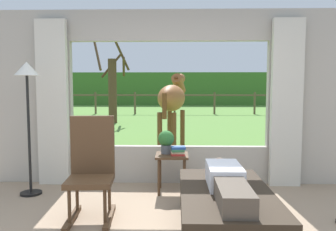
% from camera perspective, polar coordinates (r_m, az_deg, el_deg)
% --- Properties ---
extents(back_wall_with_window, '(5.20, 0.12, 2.55)m').
position_cam_1_polar(back_wall_with_window, '(5.09, 0.14, 2.69)').
color(back_wall_with_window, '#ADA599').
rests_on(back_wall_with_window, ground_plane).
extents(curtain_panel_left, '(0.44, 0.10, 2.40)m').
position_cam_1_polar(curtain_panel_left, '(5.27, -18.60, 1.97)').
color(curtain_panel_left, beige).
rests_on(curtain_panel_left, ground_plane).
extents(curtain_panel_right, '(0.44, 0.10, 2.40)m').
position_cam_1_polar(curtain_panel_right, '(5.19, 19.09, 1.91)').
color(curtain_panel_right, beige).
rests_on(curtain_panel_right, ground_plane).
extents(outdoor_pasture_lawn, '(36.00, 21.68, 0.02)m').
position_cam_1_polar(outdoor_pasture_lawn, '(16.05, 1.07, -0.15)').
color(outdoor_pasture_lawn, '#568438').
rests_on(outdoor_pasture_lawn, ground_plane).
extents(distant_hill_ridge, '(36.00, 2.00, 2.40)m').
position_cam_1_polar(distant_hill_ridge, '(25.83, 1.25, 4.46)').
color(distant_hill_ridge, '#3B6B28').
rests_on(distant_hill_ridge, ground_plane).
extents(recliner_sofa, '(0.91, 1.70, 0.42)m').
position_cam_1_polar(recliner_sofa, '(3.60, 9.57, -15.18)').
color(recliner_sofa, black).
rests_on(recliner_sofa, ground_plane).
extents(reclining_person, '(0.34, 1.43, 0.22)m').
position_cam_1_polar(reclining_person, '(3.46, 9.76, -10.74)').
color(reclining_person, silver).
rests_on(reclining_person, recliner_sofa).
extents(rocking_chair, '(0.51, 0.71, 1.12)m').
position_cam_1_polar(rocking_chair, '(3.89, -12.60, -8.66)').
color(rocking_chair, '#4C331E').
rests_on(rocking_chair, ground_plane).
extents(side_table, '(0.44, 0.44, 0.52)m').
position_cam_1_polar(side_table, '(4.71, 0.65, -7.61)').
color(side_table, '#4C331E').
rests_on(side_table, ground_plane).
extents(potted_plant, '(0.22, 0.22, 0.32)m').
position_cam_1_polar(potted_plant, '(4.72, -0.31, -4.16)').
color(potted_plant, '#4C5156').
rests_on(potted_plant, side_table).
extents(book_stack, '(0.20, 0.15, 0.12)m').
position_cam_1_polar(book_stack, '(4.62, 1.68, -5.89)').
color(book_stack, '#B22D28').
rests_on(book_stack, side_table).
extents(floor_lamp_left, '(0.32, 0.32, 1.76)m').
position_cam_1_polar(floor_lamp_left, '(4.86, -22.35, 4.26)').
color(floor_lamp_left, black).
rests_on(floor_lamp_left, ground_plane).
extents(horse, '(0.84, 1.82, 1.73)m').
position_cam_1_polar(horse, '(7.90, 0.76, 2.84)').
color(horse, brown).
rests_on(horse, outdoor_pasture_lawn).
extents(pasture_tree, '(1.44, 1.40, 3.19)m').
position_cam_1_polar(pasture_tree, '(13.27, -9.20, 4.76)').
color(pasture_tree, '#4C3823').
rests_on(pasture_tree, outdoor_pasture_lawn).
extents(pasture_fence_line, '(16.10, 0.10, 1.10)m').
position_cam_1_polar(pasture_fence_line, '(17.22, 1.11, 2.66)').
color(pasture_fence_line, brown).
rests_on(pasture_fence_line, outdoor_pasture_lawn).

